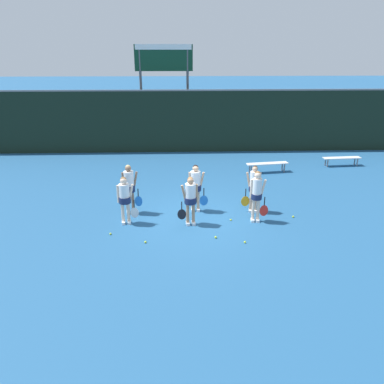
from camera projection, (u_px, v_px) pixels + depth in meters
The scene contains 17 objects.
ground_plane at pixel (193, 217), 13.03m from camera, with size 140.00×140.00×0.00m, color #235684.
fence_windscreen at pixel (187, 121), 20.60m from camera, with size 60.00×0.08×3.43m.
scoreboard at pixel (164, 69), 20.60m from camera, with size 3.18×0.15×5.70m.
bench_courtside at pixel (267, 164), 17.56m from camera, with size 2.01×0.62×0.46m.
bench_far at pixel (342, 159), 18.55m from camera, with size 1.90×0.49×0.43m.
player_0 at pixel (125, 196), 12.22m from camera, with size 0.67×0.39×1.63m.
player_1 at pixel (190, 197), 12.15m from camera, with size 0.67×0.40×1.66m.
player_2 at pixel (257, 192), 12.34m from camera, with size 0.64×0.36×1.77m.
player_3 at pixel (129, 185), 12.99m from camera, with size 0.66×0.40×1.77m.
player_4 at pixel (196, 184), 13.17m from camera, with size 0.69×0.41×1.72m.
player_5 at pixel (254, 185), 13.10m from camera, with size 0.65×0.36×1.71m.
tennis_ball_0 at pixel (293, 217), 12.96m from camera, with size 0.07×0.07×0.07m, color #CCE033.
tennis_ball_1 at pixel (245, 242), 11.27m from camera, with size 0.06×0.06×0.06m, color #CCE033.
tennis_ball_2 at pixel (216, 237), 11.55m from camera, with size 0.07×0.07×0.07m, color #CCE033.
tennis_ball_3 at pixel (231, 220), 12.73m from camera, with size 0.07×0.07×0.07m, color #CCE033.
tennis_ball_4 at pixel (110, 234), 11.77m from camera, with size 0.06×0.06×0.06m, color #CCE033.
tennis_ball_5 at pixel (145, 242), 11.27m from camera, with size 0.07×0.07×0.07m, color #CCE033.
Camera 1 is at (-0.48, -11.84, 5.50)m, focal length 35.00 mm.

